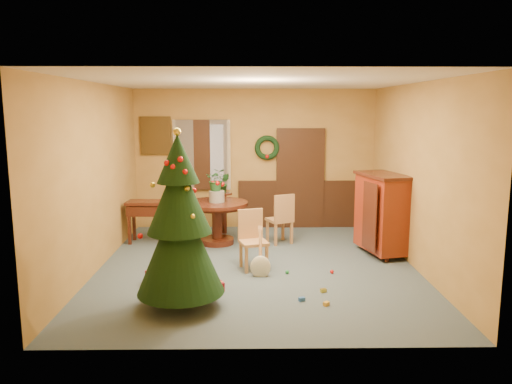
{
  "coord_description": "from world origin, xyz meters",
  "views": [
    {
      "loc": [
        -0.13,
        -7.66,
        2.5
      ],
      "look_at": [
        -0.01,
        0.4,
        1.15
      ],
      "focal_mm": 35.0,
      "sensor_mm": 36.0,
      "label": 1
    }
  ],
  "objects_px": {
    "writing_desk": "(151,211)",
    "christmas_tree": "(179,224)",
    "dining_table": "(217,215)",
    "chair_near": "(252,237)",
    "sideboard": "(382,212)"
  },
  "relations": [
    {
      "from": "dining_table",
      "to": "sideboard",
      "type": "height_order",
      "value": "sideboard"
    },
    {
      "from": "writing_desk",
      "to": "christmas_tree",
      "type": "bearing_deg",
      "value": -72.79
    },
    {
      "from": "writing_desk",
      "to": "sideboard",
      "type": "xyz_separation_m",
      "value": [
        4.11,
        -0.83,
        0.16
      ]
    },
    {
      "from": "dining_table",
      "to": "chair_near",
      "type": "bearing_deg",
      "value": -65.9
    },
    {
      "from": "christmas_tree",
      "to": "dining_table",
      "type": "bearing_deg",
      "value": 84.87
    },
    {
      "from": "writing_desk",
      "to": "sideboard",
      "type": "height_order",
      "value": "sideboard"
    },
    {
      "from": "dining_table",
      "to": "writing_desk",
      "type": "distance_m",
      "value": 1.24
    },
    {
      "from": "writing_desk",
      "to": "sideboard",
      "type": "relative_size",
      "value": 0.65
    },
    {
      "from": "chair_near",
      "to": "writing_desk",
      "type": "height_order",
      "value": "chair_near"
    },
    {
      "from": "christmas_tree",
      "to": "writing_desk",
      "type": "xyz_separation_m",
      "value": [
        -0.97,
        3.12,
        -0.48
      ]
    },
    {
      "from": "dining_table",
      "to": "christmas_tree",
      "type": "xyz_separation_m",
      "value": [
        -0.27,
        -3.02,
        0.52
      ]
    },
    {
      "from": "christmas_tree",
      "to": "sideboard",
      "type": "distance_m",
      "value": 3.9
    },
    {
      "from": "chair_near",
      "to": "writing_desk",
      "type": "relative_size",
      "value": 1.02
    },
    {
      "from": "dining_table",
      "to": "chair_near",
      "type": "xyz_separation_m",
      "value": [
        0.65,
        -1.44,
        -0.06
      ]
    },
    {
      "from": "chair_near",
      "to": "dining_table",
      "type": "bearing_deg",
      "value": 114.1
    }
  ]
}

